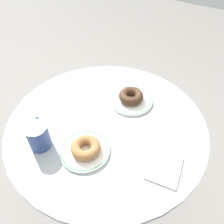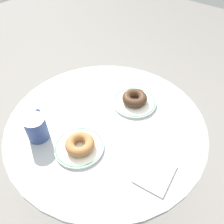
# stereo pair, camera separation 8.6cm
# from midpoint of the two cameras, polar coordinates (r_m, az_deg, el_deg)

# --- Properties ---
(ground_plane) EXTENTS (7.00, 7.00, 0.02)m
(ground_plane) POSITION_cam_midpoint_polar(r_m,az_deg,el_deg) (1.53, 0.81, -21.83)
(ground_plane) COLOR gray
(cafe_table) EXTENTS (0.77, 0.77, 0.74)m
(cafe_table) POSITION_cam_midpoint_polar(r_m,az_deg,el_deg) (1.07, 1.09, -11.18)
(cafe_table) COLOR #999EA3
(cafe_table) RESTS_ON ground
(plate_left) EXTENTS (0.17, 0.17, 0.01)m
(plate_left) POSITION_cam_midpoint_polar(r_m,az_deg,el_deg) (0.80, -5.22, -8.93)
(plate_left) COLOR white
(plate_left) RESTS_ON cafe_table
(plate_right) EXTENTS (0.18, 0.18, 0.01)m
(plate_right) POSITION_cam_midpoint_polar(r_m,az_deg,el_deg) (0.96, 8.20, 2.33)
(plate_right) COLOR white
(plate_right) RESTS_ON cafe_table
(donut_cinnamon) EXTENTS (0.14, 0.14, 0.03)m
(donut_cinnamon) POSITION_cam_midpoint_polar(r_m,az_deg,el_deg) (0.78, -4.98, -8.23)
(donut_cinnamon) COLOR #A36B3D
(donut_cinnamon) RESTS_ON plate_left
(donut_chocolate) EXTENTS (0.13, 0.13, 0.04)m
(donut_chocolate) POSITION_cam_midpoint_polar(r_m,az_deg,el_deg) (0.94, 8.35, 3.37)
(donut_chocolate) COLOR #422819
(donut_chocolate) RESTS_ON plate_right
(paper_napkin) EXTENTS (0.14, 0.12, 0.01)m
(paper_napkin) POSITION_cam_midpoint_polar(r_m,az_deg,el_deg) (0.77, 14.08, -15.07)
(paper_napkin) COLOR white
(paper_napkin) RESTS_ON cafe_table
(coffee_mug) EXTENTS (0.10, 0.10, 0.09)m
(coffee_mug) POSITION_cam_midpoint_polar(r_m,az_deg,el_deg) (0.83, -15.70, -3.86)
(coffee_mug) COLOR #334784
(coffee_mug) RESTS_ON cafe_table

